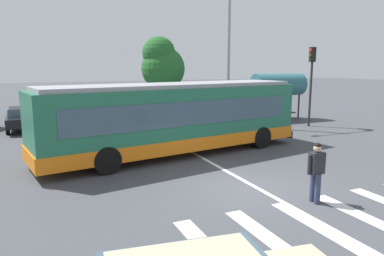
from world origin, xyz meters
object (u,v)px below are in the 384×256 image
object	(u,v)px
city_transit_bus	(175,118)
parked_car_red	(114,112)
pedestrian_crossing_street	(316,169)
traffic_light_far_corner	(311,74)
background_tree_right	(162,64)
bus_stop_shelter	(278,86)
twin_arm_street_lamp	(229,30)
parked_car_black	(24,117)
parked_car_silver	(150,109)
parked_car_teal	(190,109)
parked_car_charcoal	(69,114)

from	to	relation	value
city_transit_bus	parked_car_red	bearing A→B (deg)	94.06
city_transit_bus	pedestrian_crossing_street	world-z (taller)	city_transit_bus
traffic_light_far_corner	background_tree_right	size ratio (longest dim) A/B	0.79
bus_stop_shelter	twin_arm_street_lamp	world-z (taller)	twin_arm_street_lamp
parked_car_black	parked_car_red	xyz separation A→B (m)	(5.46, 0.38, 0.00)
parked_car_silver	bus_stop_shelter	xyz separation A→B (m)	(8.34, -3.37, 1.65)
city_transit_bus	parked_car_teal	distance (m)	10.36
parked_car_teal	bus_stop_shelter	size ratio (longest dim) A/B	1.19
background_tree_right	pedestrian_crossing_street	bearing A→B (deg)	-98.00
parked_car_charcoal	twin_arm_street_lamp	xyz separation A→B (m)	(9.21, -4.24, 5.16)
traffic_light_far_corner	twin_arm_street_lamp	distance (m)	5.81
parked_car_teal	traffic_light_far_corner	size ratio (longest dim) A/B	0.93
parked_car_red	traffic_light_far_corner	size ratio (longest dim) A/B	0.92
parked_car_black	background_tree_right	world-z (taller)	background_tree_right
parked_car_charcoal	parked_car_silver	distance (m)	5.40
pedestrian_crossing_street	parked_car_teal	world-z (taller)	pedestrian_crossing_street
city_transit_bus	pedestrian_crossing_street	distance (m)	6.99
parked_car_teal	city_transit_bus	bearing A→B (deg)	-116.82
pedestrian_crossing_street	parked_car_silver	bearing A→B (deg)	89.03
parked_car_charcoal	traffic_light_far_corner	distance (m)	15.51
parked_car_black	parked_car_red	distance (m)	5.47
city_transit_bus	bus_stop_shelter	xyz separation A→B (m)	(10.21, 6.56, 0.83)
parked_car_teal	parked_car_red	bearing A→B (deg)	174.76
parked_car_teal	traffic_light_far_corner	xyz separation A→B (m)	(5.74, -5.70, 2.52)
traffic_light_far_corner	parked_car_black	bearing A→B (deg)	160.63
twin_arm_street_lamp	parked_car_teal	bearing A→B (deg)	105.76
parked_car_teal	background_tree_right	bearing A→B (deg)	89.38
bus_stop_shelter	twin_arm_street_lamp	distance (m)	5.81
pedestrian_crossing_street	parked_car_red	distance (m)	16.65
twin_arm_street_lamp	parked_car_black	bearing A→B (deg)	162.56
parked_car_charcoal	bus_stop_shelter	distance (m)	14.22
parked_car_black	twin_arm_street_lamp	xyz separation A→B (m)	(11.82, -3.72, 5.16)
city_transit_bus	parked_car_silver	world-z (taller)	city_transit_bus
pedestrian_crossing_street	parked_car_charcoal	xyz separation A→B (m)	(-5.12, 16.63, -0.20)
pedestrian_crossing_street	bus_stop_shelter	world-z (taller)	bus_stop_shelter
city_transit_bus	parked_car_silver	bearing A→B (deg)	79.32
traffic_light_far_corner	city_transit_bus	bearing A→B (deg)	-161.33
parked_car_charcoal	parked_car_teal	bearing A→B (deg)	-4.43
city_transit_bus	parked_car_charcoal	size ratio (longest dim) A/B	2.69
parked_car_charcoal	traffic_light_far_corner	world-z (taller)	traffic_light_far_corner
bus_stop_shelter	parked_car_charcoal	bearing A→B (deg)	166.51
parked_car_red	background_tree_right	distance (m)	8.58
parked_car_red	twin_arm_street_lamp	distance (m)	9.16
twin_arm_street_lamp	background_tree_right	world-z (taller)	twin_arm_street_lamp
parked_car_black	background_tree_right	distance (m)	12.93
city_transit_bus	traffic_light_far_corner	world-z (taller)	traffic_light_far_corner
city_transit_bus	twin_arm_street_lamp	size ratio (longest dim) A/B	1.25
twin_arm_street_lamp	pedestrian_crossing_street	bearing A→B (deg)	-108.25
pedestrian_crossing_street	parked_car_teal	size ratio (longest dim) A/B	0.38
bus_stop_shelter	parked_car_red	bearing A→B (deg)	163.87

